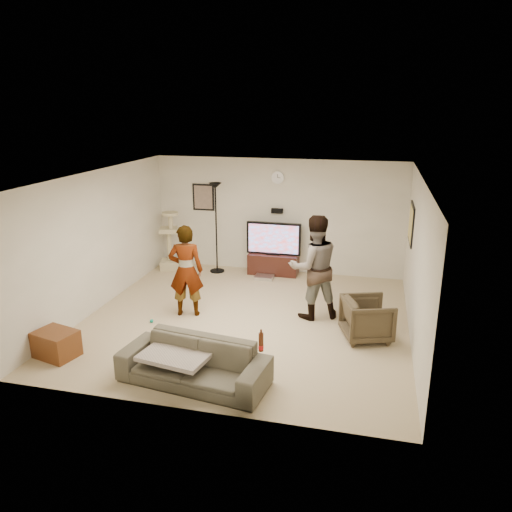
% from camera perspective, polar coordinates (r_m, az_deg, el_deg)
% --- Properties ---
extents(floor, '(5.50, 5.50, 0.02)m').
position_cam_1_polar(floor, '(8.72, -1.17, -7.36)').
color(floor, tan).
rests_on(floor, ground).
extents(ceiling, '(5.50, 5.50, 0.02)m').
position_cam_1_polar(ceiling, '(8.01, -1.28, 9.28)').
color(ceiling, white).
rests_on(ceiling, wall_back).
extents(wall_back, '(5.50, 0.04, 2.50)m').
position_cam_1_polar(wall_back, '(10.87, 2.51, 4.62)').
color(wall_back, beige).
rests_on(wall_back, floor).
extents(wall_front, '(5.50, 0.04, 2.50)m').
position_cam_1_polar(wall_front, '(5.82, -8.23, -6.91)').
color(wall_front, beige).
rests_on(wall_front, floor).
extents(wall_left, '(0.04, 5.50, 2.50)m').
position_cam_1_polar(wall_left, '(9.34, -17.76, 1.71)').
color(wall_left, beige).
rests_on(wall_left, floor).
extents(wall_right, '(0.04, 5.50, 2.50)m').
position_cam_1_polar(wall_right, '(8.05, 18.07, -0.74)').
color(wall_right, beige).
rests_on(wall_right, floor).
extents(wall_clock, '(0.26, 0.04, 0.26)m').
position_cam_1_polar(wall_clock, '(10.69, 2.53, 9.04)').
color(wall_clock, white).
rests_on(wall_clock, wall_back).
extents(wall_speaker, '(0.25, 0.10, 0.10)m').
position_cam_1_polar(wall_speaker, '(10.79, 2.45, 5.22)').
color(wall_speaker, black).
rests_on(wall_speaker, wall_back).
extents(picture_back, '(0.42, 0.03, 0.52)m').
position_cam_1_polar(picture_back, '(11.23, -6.09, 6.76)').
color(picture_back, '#7C695D').
rests_on(picture_back, wall_back).
extents(picture_right, '(0.03, 0.78, 0.62)m').
position_cam_1_polar(picture_right, '(9.52, 17.48, 3.58)').
color(picture_right, '#D7C064').
rests_on(picture_right, wall_right).
extents(tv_stand, '(1.09, 0.45, 0.45)m').
position_cam_1_polar(tv_stand, '(10.91, 2.02, -0.90)').
color(tv_stand, black).
rests_on(tv_stand, floor).
extents(console_box, '(0.40, 0.30, 0.07)m').
position_cam_1_polar(console_box, '(10.63, 0.96, -2.47)').
color(console_box, silver).
rests_on(console_box, floor).
extents(tv, '(1.19, 0.08, 0.71)m').
position_cam_1_polar(tv, '(10.75, 2.05, 2.04)').
color(tv, black).
rests_on(tv, tv_stand).
extents(tv_screen, '(1.10, 0.01, 0.62)m').
position_cam_1_polar(tv_screen, '(10.71, 2.01, 1.98)').
color(tv_screen, '#4B85CD').
rests_on(tv_screen, tv).
extents(floor_lamp, '(0.32, 0.32, 2.00)m').
position_cam_1_polar(floor_lamp, '(10.87, -4.61, 3.21)').
color(floor_lamp, black).
rests_on(floor_lamp, floor).
extents(cat_tree, '(0.54, 0.54, 1.34)m').
position_cam_1_polar(cat_tree, '(11.28, -10.00, 1.79)').
color(cat_tree, '#C0B58B').
rests_on(cat_tree, floor).
extents(person_left, '(0.68, 0.52, 1.64)m').
position_cam_1_polar(person_left, '(8.70, -8.08, -1.70)').
color(person_left, gray).
rests_on(person_left, floor).
extents(person_right, '(1.10, 1.01, 1.83)m').
position_cam_1_polar(person_right, '(8.55, 6.71, -1.29)').
color(person_right, '#3157A2').
rests_on(person_right, floor).
extents(sofa, '(2.10, 1.05, 0.59)m').
position_cam_1_polar(sofa, '(6.80, -7.20, -12.14)').
color(sofa, '#4D493A').
rests_on(sofa, floor).
extents(throw_blanket, '(1.01, 0.84, 0.06)m').
position_cam_1_polar(throw_blanket, '(6.83, -9.09, -11.11)').
color(throw_blanket, '#AEA094').
rests_on(throw_blanket, sofa).
extents(beer_bottle, '(0.06, 0.06, 0.25)m').
position_cam_1_polar(beer_bottle, '(6.36, 0.58, -9.91)').
color(beer_bottle, '#461D0C').
rests_on(beer_bottle, sofa).
extents(armchair, '(0.93, 0.92, 0.67)m').
position_cam_1_polar(armchair, '(8.10, 12.68, -7.09)').
color(armchair, '#3F3423').
rests_on(armchair, floor).
extents(side_table, '(0.69, 0.58, 0.40)m').
position_cam_1_polar(side_table, '(8.01, -22.06, -9.38)').
color(side_table, '#592D13').
rests_on(side_table, floor).
extents(toy_ball, '(0.06, 0.06, 0.06)m').
position_cam_1_polar(toy_ball, '(8.75, -11.96, -7.35)').
color(toy_ball, '#088E72').
rests_on(toy_ball, floor).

